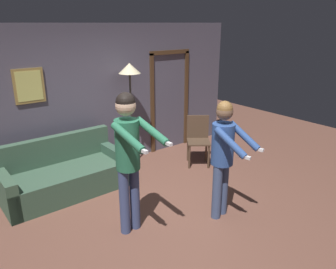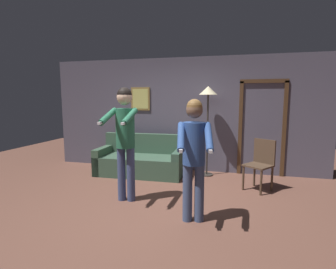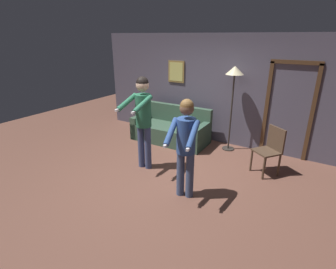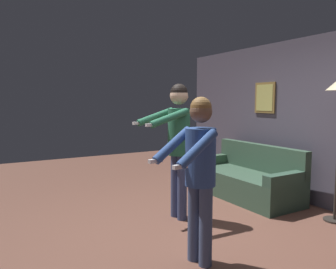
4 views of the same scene
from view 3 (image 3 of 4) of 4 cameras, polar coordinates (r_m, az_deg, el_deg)
ground_plane at (r=5.10m, az=-1.17°, el=-9.10°), size 12.00×12.00×0.00m
back_wall_assembly at (r=6.56m, az=9.96°, el=9.57°), size 6.40×0.10×2.60m
couch at (r=6.66m, az=0.65°, el=0.91°), size 1.92×0.89×0.87m
torchiere_lamp at (r=5.96m, az=14.21°, el=11.73°), size 0.39×0.39×1.93m
person_standing_left at (r=5.02m, az=-5.51°, el=4.50°), size 0.47×0.77×1.85m
person_standing_right at (r=4.09m, az=3.86°, el=-1.41°), size 0.51×0.67×1.66m
dining_chair_distant at (r=5.38m, az=21.42°, el=-2.72°), size 0.59×0.59×0.93m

